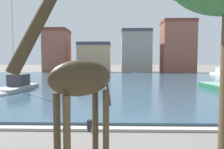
# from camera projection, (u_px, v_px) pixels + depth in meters

# --- Properties ---
(harbor_water) EXTENTS (87.01, 40.95, 0.25)m
(harbor_water) POSITION_uv_depth(u_px,v_px,m) (118.00, 81.00, 29.78)
(harbor_water) COLOR #334C60
(harbor_water) RESTS_ON ground
(quay_edge_coping) EXTENTS (87.01, 0.50, 0.12)m
(quay_edge_coping) POSITION_uv_depth(u_px,v_px,m) (122.00, 129.00, 9.11)
(quay_edge_coping) COLOR #ADA89E
(quay_edge_coping) RESTS_ON ground
(giraffe_statue) EXTENTS (2.33, 2.33, 5.04)m
(giraffe_statue) POSITION_uv_depth(u_px,v_px,m) (77.00, 82.00, 4.93)
(giraffe_statue) COLOR #382B19
(giraffe_statue) RESTS_ON ground
(sailboat_white) EXTENTS (2.47, 6.84, 9.02)m
(sailboat_white) POSITION_uv_depth(u_px,v_px,m) (219.00, 74.00, 39.71)
(sailboat_white) COLOR white
(sailboat_white) RESTS_ON ground
(sailboat_grey) EXTENTS (2.20, 6.47, 9.09)m
(sailboat_grey) POSITION_uv_depth(u_px,v_px,m) (15.00, 87.00, 19.39)
(sailboat_grey) COLOR #939399
(sailboat_grey) RESTS_ON ground
(mooring_bollard) EXTENTS (0.24, 0.24, 0.50)m
(mooring_bollard) POSITION_uv_depth(u_px,v_px,m) (89.00, 125.00, 8.99)
(mooring_bollard) COLOR #232326
(mooring_bollard) RESTS_ON ground
(townhouse_corner_house) EXTENTS (5.92, 7.15, 11.23)m
(townhouse_corner_house) POSITION_uv_depth(u_px,v_px,m) (57.00, 51.00, 53.25)
(townhouse_corner_house) COLOR #8E5142
(townhouse_corner_house) RESTS_ON ground
(townhouse_tall_gabled) EXTENTS (8.53, 7.01, 7.86)m
(townhouse_tall_gabled) POSITION_uv_depth(u_px,v_px,m) (94.00, 57.00, 54.53)
(townhouse_tall_gabled) COLOR tan
(townhouse_tall_gabled) RESTS_ON ground
(townhouse_narrow_midrow) EXTENTS (7.90, 6.85, 11.34)m
(townhouse_narrow_midrow) POSITION_uv_depth(u_px,v_px,m) (136.00, 51.00, 55.17)
(townhouse_narrow_midrow) COLOR gray
(townhouse_narrow_midrow) RESTS_ON ground
(townhouse_end_terrace) EXTENTS (8.32, 5.99, 13.54)m
(townhouse_end_terrace) POSITION_uv_depth(u_px,v_px,m) (178.00, 47.00, 53.21)
(townhouse_end_terrace) COLOR #8E5142
(townhouse_end_terrace) RESTS_ON ground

